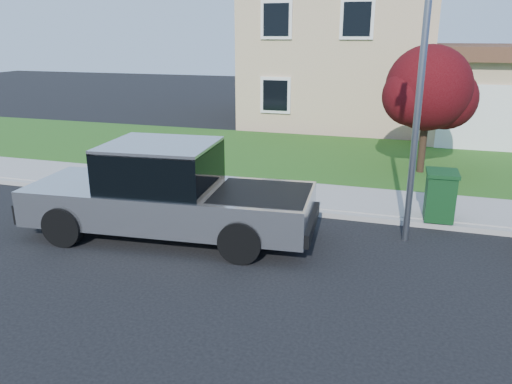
% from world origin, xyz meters
% --- Properties ---
extents(ground, '(80.00, 80.00, 0.00)m').
position_xyz_m(ground, '(0.00, 0.00, 0.00)').
color(ground, black).
rests_on(ground, ground).
extents(curb, '(40.00, 0.20, 0.12)m').
position_xyz_m(curb, '(1.00, 2.90, 0.06)').
color(curb, gray).
rests_on(curb, ground).
extents(sidewalk, '(40.00, 2.00, 0.15)m').
position_xyz_m(sidewalk, '(1.00, 4.00, 0.07)').
color(sidewalk, gray).
rests_on(sidewalk, ground).
extents(lawn, '(40.00, 7.00, 0.10)m').
position_xyz_m(lawn, '(1.00, 8.50, 0.05)').
color(lawn, '#194A15').
rests_on(lawn, ground).
extents(house, '(14.00, 11.30, 6.85)m').
position_xyz_m(house, '(1.31, 16.38, 3.17)').
color(house, tan).
rests_on(house, ground).
extents(pickup_truck, '(6.17, 2.54, 1.98)m').
position_xyz_m(pickup_truck, '(-1.41, 0.82, 0.92)').
color(pickup_truck, black).
rests_on(pickup_truck, ground).
extents(woman, '(0.69, 0.57, 1.77)m').
position_xyz_m(woman, '(-1.56, 2.15, 0.84)').
color(woman, tan).
rests_on(woman, ground).
extents(ornamental_tree, '(2.70, 2.44, 3.71)m').
position_xyz_m(ornamental_tree, '(3.73, 7.29, 2.47)').
color(ornamental_tree, black).
rests_on(ornamental_tree, lawn).
extents(trash_bin, '(0.69, 0.79, 1.09)m').
position_xyz_m(trash_bin, '(4.02, 3.10, 0.70)').
color(trash_bin, '#0E3315').
rests_on(trash_bin, sidewalk).
extents(street_lamp, '(0.28, 0.72, 5.60)m').
position_xyz_m(street_lamp, '(3.36, 1.94, 3.19)').
color(street_lamp, slate).
rests_on(street_lamp, ground).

